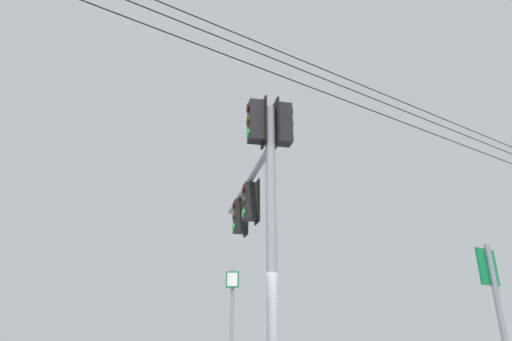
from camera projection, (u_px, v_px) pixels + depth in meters
name	position (u px, v px, depth m)	size (l,w,h in m)	color
signal_mast_assembly	(259.00, 194.00, 9.62)	(1.90, 4.99, 6.06)	gray
route_sign_primary	(232.00, 327.00, 8.98)	(0.27, 0.10, 2.77)	slate
route_sign_secondary	(500.00, 320.00, 5.14)	(0.33, 0.27, 2.45)	slate
overhead_wire_span	(209.00, 34.00, 8.96)	(26.53, 18.83, 1.18)	black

